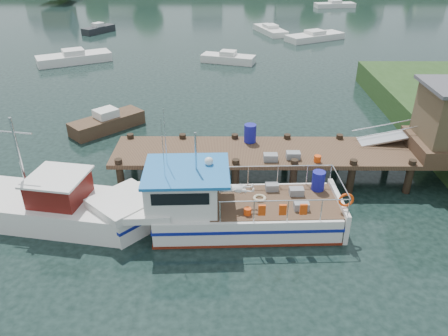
{
  "coord_description": "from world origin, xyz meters",
  "views": [
    {
      "loc": [
        -0.89,
        -17.69,
        10.13
      ],
      "look_at": [
        -1.0,
        -1.5,
        1.3
      ],
      "focal_mm": 35.0,
      "sensor_mm": 36.0,
      "label": 1
    }
  ],
  "objects_px": {
    "moored_c": "(315,36)",
    "moored_e": "(99,29)",
    "lobster_boat": "(215,207)",
    "moored_a": "(74,58)",
    "moored_b": "(228,58)",
    "moored_d": "(270,30)",
    "moored_far": "(335,5)",
    "work_boat": "(42,204)",
    "dock": "(394,134)",
    "moored_rowboat": "(107,122)"
  },
  "relations": [
    {
      "from": "dock",
      "to": "moored_e",
      "type": "xyz_separation_m",
      "value": [
        -21.87,
        32.73,
        -1.84
      ]
    },
    {
      "from": "dock",
      "to": "moored_far",
      "type": "distance_m",
      "value": 52.12
    },
    {
      "from": "dock",
      "to": "moored_d",
      "type": "distance_m",
      "value": 32.7
    },
    {
      "from": "work_boat",
      "to": "moored_d",
      "type": "relative_size",
      "value": 1.4
    },
    {
      "from": "moored_e",
      "to": "moored_d",
      "type": "bearing_deg",
      "value": 22.63
    },
    {
      "from": "moored_d",
      "to": "moored_e",
      "type": "height_order",
      "value": "moored_e"
    },
    {
      "from": "moored_b",
      "to": "moored_d",
      "type": "distance_m",
      "value": 13.27
    },
    {
      "from": "moored_b",
      "to": "moored_e",
      "type": "xyz_separation_m",
      "value": [
        -14.57,
        12.58,
        0.02
      ]
    },
    {
      "from": "moored_a",
      "to": "moored_b",
      "type": "relative_size",
      "value": 1.32
    },
    {
      "from": "moored_a",
      "to": "moored_d",
      "type": "relative_size",
      "value": 1.09
    },
    {
      "from": "moored_rowboat",
      "to": "moored_d",
      "type": "distance_m",
      "value": 29.48
    },
    {
      "from": "moored_rowboat",
      "to": "dock",
      "type": "bearing_deg",
      "value": -35.92
    },
    {
      "from": "moored_d",
      "to": "lobster_boat",
      "type": "bearing_deg",
      "value": -87.4
    },
    {
      "from": "work_boat",
      "to": "moored_a",
      "type": "distance_m",
      "value": 24.25
    },
    {
      "from": "moored_b",
      "to": "moored_e",
      "type": "relative_size",
      "value": 1.22
    },
    {
      "from": "moored_a",
      "to": "dock",
      "type": "bearing_deg",
      "value": -51.75
    },
    {
      "from": "dock",
      "to": "moored_rowboat",
      "type": "relative_size",
      "value": 4.12
    },
    {
      "from": "dock",
      "to": "moored_e",
      "type": "relative_size",
      "value": 4.18
    },
    {
      "from": "moored_rowboat",
      "to": "moored_far",
      "type": "xyz_separation_m",
      "value": [
        22.99,
        45.85,
        -0.09
      ]
    },
    {
      "from": "moored_far",
      "to": "moored_b",
      "type": "bearing_deg",
      "value": -141.16
    },
    {
      "from": "dock",
      "to": "moored_e",
      "type": "distance_m",
      "value": 39.4
    },
    {
      "from": "moored_d",
      "to": "moored_rowboat",
      "type": "bearing_deg",
      "value": -102.57
    },
    {
      "from": "work_boat",
      "to": "moored_c",
      "type": "distance_m",
      "value": 36.43
    },
    {
      "from": "moored_c",
      "to": "moored_e",
      "type": "distance_m",
      "value": 23.95
    },
    {
      "from": "lobster_boat",
      "to": "moored_b",
      "type": "relative_size",
      "value": 2.05
    },
    {
      "from": "lobster_boat",
      "to": "moored_e",
      "type": "bearing_deg",
      "value": 108.66
    },
    {
      "from": "moored_b",
      "to": "work_boat",
      "type": "bearing_deg",
      "value": -125.36
    },
    {
      "from": "work_boat",
      "to": "moored_rowboat",
      "type": "height_order",
      "value": "work_boat"
    },
    {
      "from": "moored_rowboat",
      "to": "moored_c",
      "type": "distance_m",
      "value": 28.55
    },
    {
      "from": "moored_b",
      "to": "moored_c",
      "type": "distance_m",
      "value": 12.76
    },
    {
      "from": "work_boat",
      "to": "moored_rowboat",
      "type": "distance_m",
      "value": 8.92
    },
    {
      "from": "moored_d",
      "to": "moored_e",
      "type": "distance_m",
      "value": 19.31
    },
    {
      "from": "moored_far",
      "to": "moored_a",
      "type": "relative_size",
      "value": 0.95
    },
    {
      "from": "lobster_boat",
      "to": "moored_a",
      "type": "xyz_separation_m",
      "value": [
        -12.87,
        23.9,
        -0.44
      ]
    },
    {
      "from": "moored_a",
      "to": "moored_e",
      "type": "bearing_deg",
      "value": 87.61
    },
    {
      "from": "moored_a",
      "to": "moored_c",
      "type": "distance_m",
      "value": 24.24
    },
    {
      "from": "moored_a",
      "to": "moored_rowboat",
      "type": "bearing_deg",
      "value": -73.84
    },
    {
      "from": "lobster_boat",
      "to": "dock",
      "type": "bearing_deg",
      "value": 23.7
    },
    {
      "from": "moored_far",
      "to": "moored_d",
      "type": "distance_m",
      "value": 21.93
    },
    {
      "from": "work_boat",
      "to": "moored_far",
      "type": "bearing_deg",
      "value": 76.55
    },
    {
      "from": "work_boat",
      "to": "moored_d",
      "type": "xyz_separation_m",
      "value": [
        12.11,
        35.96,
        -0.33
      ]
    },
    {
      "from": "moored_b",
      "to": "moored_d",
      "type": "bearing_deg",
      "value": 51.12
    },
    {
      "from": "lobster_boat",
      "to": "moored_c",
      "type": "xyz_separation_m",
      "value": [
        9.64,
        32.91,
        -0.49
      ]
    },
    {
      "from": "dock",
      "to": "moored_far",
      "type": "bearing_deg",
      "value": 80.37
    },
    {
      "from": "work_boat",
      "to": "moored_d",
      "type": "bearing_deg",
      "value": 81.07
    },
    {
      "from": "moored_e",
      "to": "moored_far",
      "type": "bearing_deg",
      "value": 54.51
    },
    {
      "from": "work_boat",
      "to": "moored_b",
      "type": "height_order",
      "value": "work_boat"
    },
    {
      "from": "moored_far",
      "to": "moored_a",
      "type": "bearing_deg",
      "value": -157.25
    },
    {
      "from": "moored_c",
      "to": "moored_e",
      "type": "relative_size",
      "value": 1.66
    },
    {
      "from": "moored_c",
      "to": "moored_far",
      "type": "bearing_deg",
      "value": 54.39
    }
  ]
}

